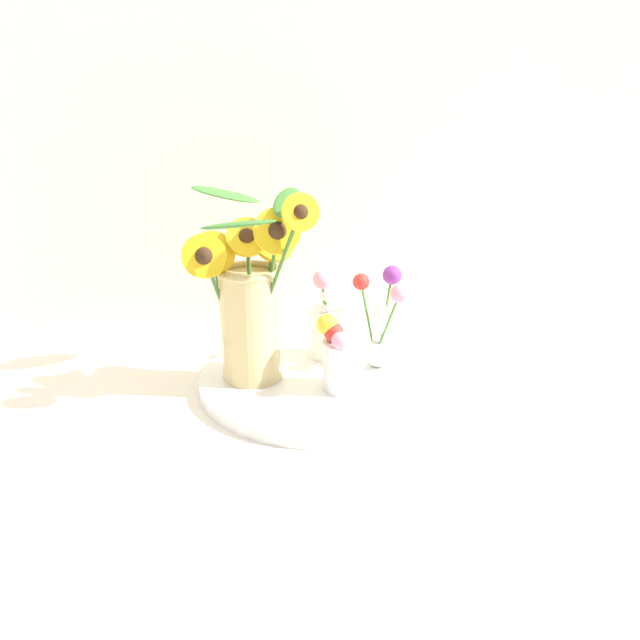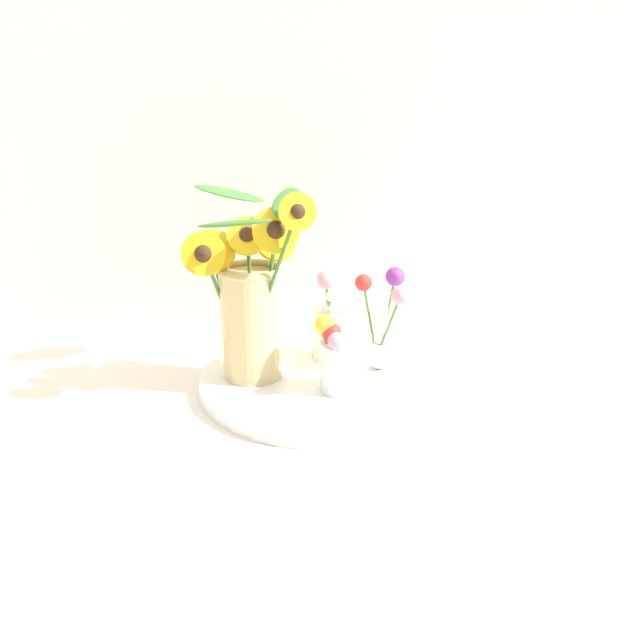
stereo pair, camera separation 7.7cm
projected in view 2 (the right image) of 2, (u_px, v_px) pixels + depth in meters
ground_plane at (328, 408)px, 1.13m from camera, size 6.00×6.00×0.00m
wall_back at (306, 8)px, 1.30m from camera, size 3.60×0.06×1.40m
serving_tray at (320, 380)px, 1.21m from camera, size 0.47×0.47×0.02m
mason_jar_sunflowers at (250, 303)px, 1.16m from camera, size 0.25×0.28×0.37m
vase_small_center at (339, 359)px, 1.13m from camera, size 0.09×0.08×0.14m
vase_bulb_right at (383, 324)px, 1.21m from camera, size 0.10×0.09×0.20m
vase_small_back at (329, 326)px, 1.27m from camera, size 0.07×0.08×0.18m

